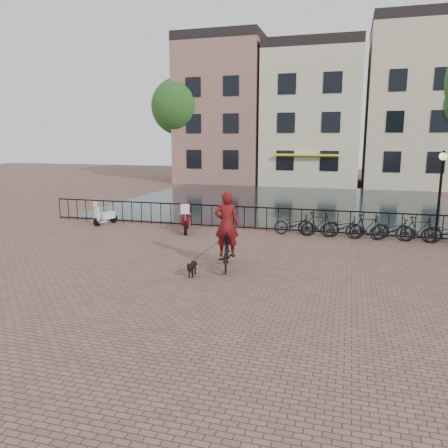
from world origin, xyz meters
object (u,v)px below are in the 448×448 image
(cyclist, at_px, (227,235))
(motorcycle, at_px, (186,216))
(lamp_post, at_px, (441,181))
(dog, at_px, (192,268))
(scooter, at_px, (105,212))

(cyclist, relative_size, motorcycle, 1.46)
(lamp_post, relative_size, dog, 4.72)
(dog, height_order, scooter, scooter)
(dog, xyz_separation_m, motorcycle, (-2.39, 5.81, 0.43))
(cyclist, relative_size, dog, 3.84)
(cyclist, bearing_deg, lamp_post, -154.18)
(cyclist, bearing_deg, scooter, -48.73)
(cyclist, bearing_deg, motorcycle, -69.98)
(cyclist, xyz_separation_m, dog, (-0.76, -1.02, -0.83))
(lamp_post, height_order, cyclist, lamp_post)
(motorcycle, relative_size, scooter, 1.47)
(cyclist, distance_m, motorcycle, 5.75)
(motorcycle, bearing_deg, cyclist, -74.59)
(lamp_post, distance_m, motorcycle, 10.17)
(cyclist, relative_size, scooter, 2.15)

